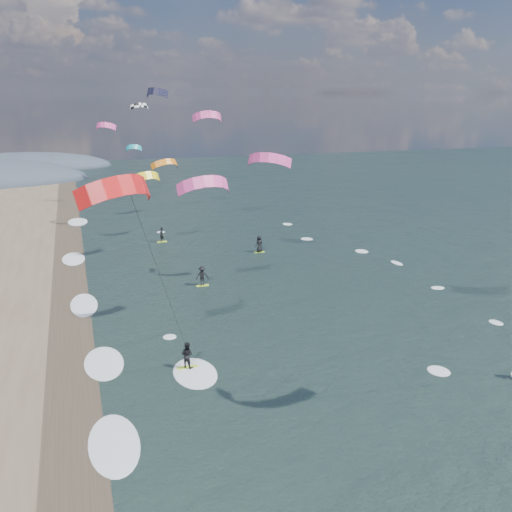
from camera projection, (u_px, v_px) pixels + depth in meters
name	position (u px, v px, depth m)	size (l,w,h in m)	color
ground	(362.00, 479.00, 24.95)	(260.00, 260.00, 0.00)	black
wet_sand_strip	(73.00, 408.00, 30.56)	(3.00, 240.00, 0.00)	#382D23
kitesurfer_near_b	(152.00, 255.00, 28.11)	(7.07, 8.89, 13.45)	#C4F32A
far_kitesurfers	(216.00, 256.00, 55.80)	(10.26, 17.16, 1.82)	#C4F32A
bg_kite_field	(166.00, 137.00, 68.07)	(14.12, 75.50, 10.39)	#D83F8C
shoreline_surf	(92.00, 366.00, 35.26)	(2.40, 79.40, 0.11)	white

